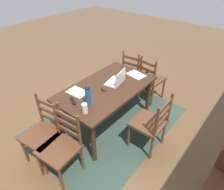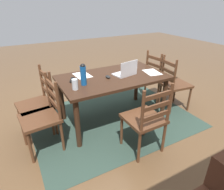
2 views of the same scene
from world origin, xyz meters
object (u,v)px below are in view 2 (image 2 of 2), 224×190
Objects in this scene: tv_remote at (72,80)px; dining_table at (113,82)px; chair_right_far at (43,117)px; chair_far_head at (146,119)px; drinking_glass at (75,84)px; chair_left_far at (173,84)px; computer_mouse at (108,77)px; water_bottle at (83,74)px; laptop at (126,71)px; chair_right_near at (38,104)px; chair_left_near at (159,77)px.

dining_table is at bearing 14.84° from tv_remote.
dining_table is at bearing -170.66° from chair_right_far.
chair_far_head is 0.97m from drinking_glass.
chair_left_far and chair_right_far have the same top height.
chair_far_head is 9.50× the size of computer_mouse.
chair_left_far is at bearing 177.23° from water_bottle.
chair_far_head is 0.86m from computer_mouse.
laptop is 1.23× the size of water_bottle.
chair_right_near is 1.00× the size of chair_right_far.
chair_right_far is 2.67× the size of laptop.
laptop is at bearing -174.61° from chair_right_far.
chair_left_far is 0.95m from laptop.
dining_table is 9.27× the size of tv_remote.
dining_table is 0.60m from tv_remote.
drinking_glass is (-0.44, 0.37, 0.34)m from chair_right_near.
chair_right_far is 0.56m from drinking_glass.
chair_left_far is 1.00× the size of chair_far_head.
dining_table is 4.43× the size of laptop.
chair_far_head reaches higher than drinking_glass.
chair_right_near is at bearing -162.06° from tv_remote.
drinking_glass is (0.15, 0.09, -0.08)m from water_bottle.
tv_remote is at bearing -11.27° from dining_table.
chair_far_head reaches higher than computer_mouse.
chair_right_near is at bearing -26.15° from water_bottle.
chair_left_far is (-0.00, 0.35, 0.00)m from chair_left_near.
chair_left_near is at bearing -137.08° from chair_far_head.
chair_far_head is at bearing 99.13° from computer_mouse.
chair_right_near is 1.34m from laptop.
chair_right_near is 1.00× the size of chair_far_head.
chair_right_far is 1.26m from chair_far_head.
laptop reaches higher than chair_right_far.
drinking_glass is at bearing 16.25° from dining_table.
chair_right_far is 6.97× the size of drinking_glass.
computer_mouse is 0.59× the size of tv_remote.
chair_left_near is at bearing 28.20° from tv_remote.
chair_left_far reaches higher than tv_remote.
chair_left_far is 1.00× the size of chair_right_near.
chair_right_far is 5.59× the size of tv_remote.
tv_remote is (0.78, -0.17, -0.05)m from laptop.
chair_left_far is 1.75m from drinking_glass.
computer_mouse is at bearing -169.22° from water_bottle.
chair_left_far is 9.50× the size of computer_mouse.
chair_right_near is 0.67m from drinking_glass.
computer_mouse reaches higher than tv_remote.
laptop reaches higher than chair_left_far.
dining_table is at bearing 170.14° from chair_right_near.
chair_far_head is 6.97× the size of drinking_glass.
chair_left_near is 5.59× the size of tv_remote.
chair_left_near is at bearing 179.72° from chair_right_near.
laptop is 0.84m from drinking_glass.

